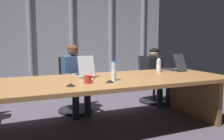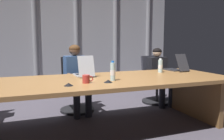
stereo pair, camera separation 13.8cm
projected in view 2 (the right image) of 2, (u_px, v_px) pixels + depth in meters
The scene contains 14 objects.
ground_plane at pixel (92, 131), 3.20m from camera, with size 11.55×11.55×0.00m, color #47424C.
conference_table at pixel (92, 90), 3.13m from camera, with size 3.98×1.31×0.72m.
curtain_backdrop at pixel (60, 28), 5.55m from camera, with size 5.77×0.17×3.08m.
laptop_left_mid at pixel (84, 72), 3.41m from camera, with size 0.24×0.42×0.31m.
laptop_center at pixel (176, 67), 4.04m from camera, with size 0.27×0.47×0.30m.
office_chair_left_mid at pixel (76, 91), 4.15m from camera, with size 0.60×0.60×0.95m.
office_chair_center at pixel (155, 85), 4.73m from camera, with size 0.60×0.61×0.94m.
person_left_mid at pixel (77, 75), 3.95m from camera, with size 0.40×0.57×1.18m.
person_center at pixel (159, 73), 4.53m from camera, with size 0.37×0.55×1.10m.
water_bottle_primary at pixel (160, 66), 3.83m from camera, with size 0.08×0.08×0.23m.
water_bottle_secondary at pixel (113, 72), 3.02m from camera, with size 0.07×0.07×0.26m.
coffee_mug_near at pixel (86, 79), 2.85m from camera, with size 0.14×0.09×0.10m.
conference_mic_middle at pixel (108, 81), 2.89m from camera, with size 0.11×0.11×0.04m, color black.
conference_mic_right_side at pixel (69, 84), 2.67m from camera, with size 0.11×0.11×0.04m, color black.
Camera 2 is at (-0.84, -2.96, 1.24)m, focal length 37.16 mm.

